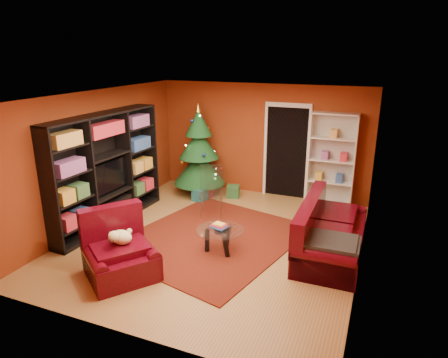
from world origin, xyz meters
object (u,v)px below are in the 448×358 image
at_px(gift_box_teal, 200,195).
at_px(rug, 211,238).
at_px(dog, 121,237).
at_px(acrylic_chair, 211,195).
at_px(christmas_tree, 199,151).
at_px(gift_box_red, 208,193).
at_px(gift_box_green, 233,191).
at_px(media_unit, 106,170).
at_px(sofa, 333,228).
at_px(armchair, 120,251).
at_px(coffee_table, 220,240).
at_px(white_bookshelf, 332,160).

bearing_deg(gift_box_teal, rug, -58.45).
xyz_separation_m(gift_box_teal, dog, (0.27, -3.29, 0.48)).
relative_size(rug, acrylic_chair, 3.36).
height_order(christmas_tree, acrylic_chair, christmas_tree).
bearing_deg(gift_box_red, gift_box_green, 21.74).
distance_m(media_unit, sofa, 4.36).
relative_size(armchair, acrylic_chair, 1.12).
bearing_deg(gift_box_green, media_unit, -127.95).
distance_m(media_unit, dog, 2.13).
relative_size(gift_box_green, coffee_table, 0.34).
bearing_deg(media_unit, dog, -44.32).
xyz_separation_m(rug, coffee_table, (0.35, -0.40, 0.21)).
bearing_deg(rug, gift_box_red, 115.92).
relative_size(gift_box_teal, sofa, 0.13).
relative_size(media_unit, gift_box_teal, 9.95).
bearing_deg(sofa, armchair, 123.88).
bearing_deg(media_unit, armchair, -45.40).
bearing_deg(rug, sofa, 7.36).
xyz_separation_m(gift_box_teal, armchair, (0.28, -3.36, 0.27)).
height_order(christmas_tree, coffee_table, christmas_tree).
height_order(rug, gift_box_red, gift_box_red).
bearing_deg(media_unit, sofa, 7.58).
bearing_deg(christmas_tree, armchair, -82.58).
relative_size(gift_box_red, white_bookshelf, 0.10).
distance_m(christmas_tree, dog, 3.80).
relative_size(dog, sofa, 0.18).
bearing_deg(sofa, christmas_tree, 60.71).
height_order(gift_box_green, gift_box_red, gift_box_green).
relative_size(gift_box_teal, coffee_table, 0.35).
distance_m(gift_box_teal, sofa, 3.47).
height_order(gift_box_green, white_bookshelf, white_bookshelf).
bearing_deg(armchair, christmas_tree, 44.37).
relative_size(white_bookshelf, sofa, 0.96).
distance_m(media_unit, armchair, 2.24).
height_order(gift_box_green, armchair, armchair).
bearing_deg(armchair, media_unit, 78.81).
height_order(christmas_tree, white_bookshelf, christmas_tree).
bearing_deg(dog, media_unit, 79.90).
bearing_deg(christmas_tree, rug, -59.60).
distance_m(media_unit, gift_box_red, 2.59).
height_order(gift_box_red, white_bookshelf, white_bookshelf).
bearing_deg(gift_box_red, sofa, -28.88).
height_order(christmas_tree, sofa, christmas_tree).
height_order(media_unit, sofa, media_unit).
height_order(media_unit, coffee_table, media_unit).
distance_m(dog, coffee_table, 1.69).
bearing_deg(christmas_tree, media_unit, -112.59).
bearing_deg(christmas_tree, gift_box_teal, -64.13).
distance_m(rug, acrylic_chair, 1.15).
distance_m(gift_box_teal, gift_box_green, 0.80).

